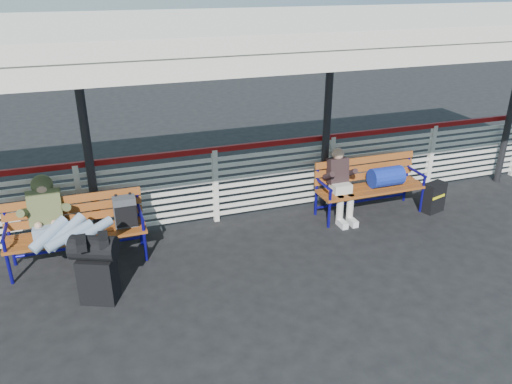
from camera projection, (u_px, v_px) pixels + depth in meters
name	position (u px, v px, depth m)	size (l,w,h in m)	color
ground	(256.00, 284.00, 6.36)	(60.00, 60.00, 0.00)	black
fence	(215.00, 183.00, 7.74)	(12.08, 0.08, 1.24)	silver
canopy	(231.00, 29.00, 5.89)	(12.60, 3.60, 3.16)	silver
luggage_stack	(96.00, 267.00, 5.86)	(0.60, 0.49, 0.88)	black
bench_left	(89.00, 221.00, 6.71)	(1.80, 0.56, 0.92)	brown
bench_right	(376.00, 179.00, 8.08)	(1.80, 0.56, 0.92)	brown
traveler_man	(62.00, 227.00, 6.25)	(0.93, 1.64, 0.77)	#859EB3
companion_person	(340.00, 184.00, 7.86)	(0.32, 0.66, 1.15)	beige
suitcase_side	(434.00, 197.00, 8.23)	(0.41, 0.31, 0.50)	black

